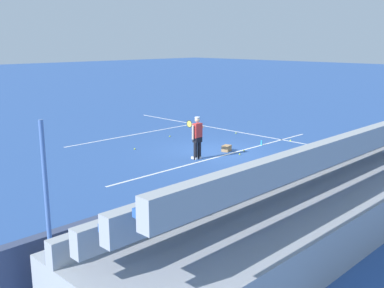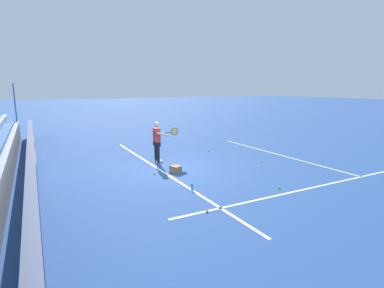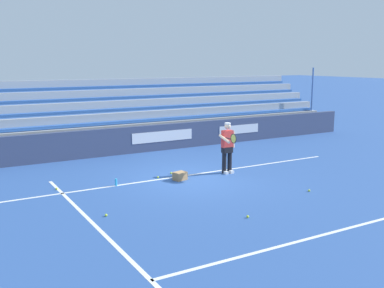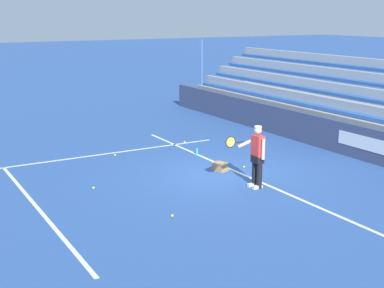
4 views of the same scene
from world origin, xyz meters
The scene contains 14 objects.
ground_plane centered at (0.00, 0.00, 0.00)m, with size 160.00×160.00×0.00m, color #2D5193.
court_baseline_white centered at (0.00, -0.50, 0.00)m, with size 12.00×0.10×0.01m, color white.
court_sideline_white centered at (4.11, 4.00, 0.00)m, with size 0.10×12.00×0.01m, color white.
court_service_line_white centered at (0.00, 5.50, 0.00)m, with size 8.22×0.10×0.01m, color white.
back_wall_sponsor_board centered at (-0.01, -4.84, 0.55)m, with size 22.88×0.25×1.10m.
tennis_player centered at (-1.33, -0.11, 0.89)m, with size 0.59×0.99×1.71m.
ball_box_cardboard centered at (0.48, -0.12, 0.13)m, with size 0.40×0.30×0.26m, color #A87F51.
tennis_ball_midcourt centered at (0.75, 3.81, 0.03)m, with size 0.07×0.07×0.07m, color #CCE533.
tennis_ball_stray_back centered at (-2.14, 2.92, 0.03)m, with size 0.07×0.07×0.07m, color #CCE533.
tennis_ball_far_left centered at (0.99, -0.66, 0.03)m, with size 0.07×0.07×0.07m, color #CCE533.
tennis_ball_far_right centered at (4.16, -0.95, 0.03)m, with size 0.07×0.07×0.07m, color #CCE533.
tennis_ball_near_player centered at (0.37, -0.93, 0.03)m, with size 0.07×0.07×0.07m, color #CCE533.
tennis_ball_by_box centered at (3.68, 1.99, 0.03)m, with size 0.07×0.07×0.07m, color #CCE533.
water_bottle centered at (2.49, -0.49, 0.11)m, with size 0.07×0.07×0.22m, color #33B2E5.
Camera 1 is at (-13.88, -12.33, 4.64)m, focal length 42.00 mm.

